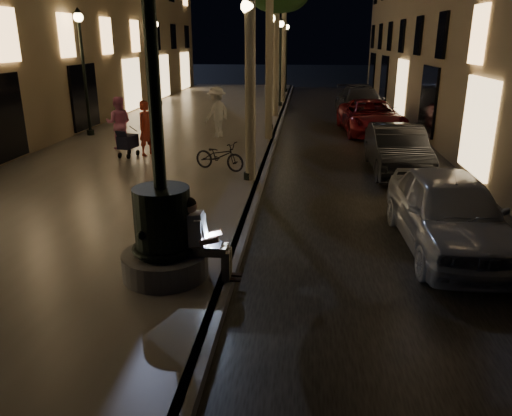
# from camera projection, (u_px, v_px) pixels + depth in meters

# --- Properties ---
(ground) EXTENTS (120.00, 120.00, 0.00)m
(ground) POSITION_uv_depth(u_px,v_px,m) (275.00, 139.00, 20.44)
(ground) COLOR black
(ground) RESTS_ON ground
(cobble_lane) EXTENTS (6.00, 45.00, 0.02)m
(cobble_lane) POSITION_uv_depth(u_px,v_px,m) (349.00, 140.00, 20.16)
(cobble_lane) COLOR black
(cobble_lane) RESTS_ON ground
(promenade) EXTENTS (8.00, 45.00, 0.20)m
(promenade) POSITION_uv_depth(u_px,v_px,m) (180.00, 134.00, 20.78)
(promenade) COLOR #6A665D
(promenade) RESTS_ON ground
(curb_strip) EXTENTS (0.25, 45.00, 0.20)m
(curb_strip) POSITION_uv_depth(u_px,v_px,m) (275.00, 136.00, 20.41)
(curb_strip) COLOR #59595B
(curb_strip) RESTS_ON ground
(fountain_lamppost) EXTENTS (1.40, 1.40, 5.21)m
(fountain_lamppost) POSITION_uv_depth(u_px,v_px,m) (162.00, 217.00, 7.90)
(fountain_lamppost) COLOR #59595B
(fountain_lamppost) RESTS_ON promenade
(seated_man_laptop) EXTENTS (0.99, 0.34, 1.36)m
(seated_man_laptop) POSITION_uv_depth(u_px,v_px,m) (201.00, 236.00, 7.94)
(seated_man_laptop) COLOR gray
(seated_man_laptop) RESTS_ON promenade
(lamp_curb_a) EXTENTS (0.36, 0.36, 4.81)m
(lamp_curb_a) POSITION_uv_depth(u_px,v_px,m) (248.00, 66.00, 12.83)
(lamp_curb_a) COLOR black
(lamp_curb_a) RESTS_ON promenade
(lamp_curb_b) EXTENTS (0.36, 0.36, 4.81)m
(lamp_curb_b) POSITION_uv_depth(u_px,v_px,m) (270.00, 55.00, 20.37)
(lamp_curb_b) COLOR black
(lamp_curb_b) RESTS_ON promenade
(lamp_curb_c) EXTENTS (0.36, 0.36, 4.81)m
(lamp_curb_c) POSITION_uv_depth(u_px,v_px,m) (281.00, 51.00, 27.90)
(lamp_curb_c) COLOR black
(lamp_curb_c) RESTS_ON promenade
(lamp_curb_d) EXTENTS (0.36, 0.36, 4.81)m
(lamp_curb_d) POSITION_uv_depth(u_px,v_px,m) (286.00, 48.00, 35.44)
(lamp_curb_d) COLOR black
(lamp_curb_d) RESTS_ON promenade
(lamp_left_b) EXTENTS (0.36, 0.36, 4.81)m
(lamp_left_b) POSITION_uv_depth(u_px,v_px,m) (82.00, 56.00, 19.14)
(lamp_left_b) COLOR black
(lamp_left_b) RESTS_ON promenade
(lamp_left_c) EXTENTS (0.36, 0.36, 4.81)m
(lamp_left_c) POSITION_uv_depth(u_px,v_px,m) (157.00, 50.00, 28.56)
(lamp_left_c) COLOR black
(lamp_left_c) RESTS_ON promenade
(stroller) EXTENTS (0.56, 0.99, 0.99)m
(stroller) POSITION_uv_depth(u_px,v_px,m) (128.00, 142.00, 16.27)
(stroller) COLOR black
(stroller) RESTS_ON promenade
(car_front) EXTENTS (1.92, 4.47, 1.51)m
(car_front) POSITION_uv_depth(u_px,v_px,m) (449.00, 212.00, 9.54)
(car_front) COLOR #B4B7BC
(car_front) RESTS_ON ground
(car_second) EXTENTS (1.52, 4.32, 1.42)m
(car_second) POSITION_uv_depth(u_px,v_px,m) (397.00, 150.00, 15.08)
(car_second) COLOR black
(car_second) RESTS_ON ground
(car_third) EXTENTS (2.72, 5.24, 1.41)m
(car_third) POSITION_uv_depth(u_px,v_px,m) (371.00, 117.00, 21.32)
(car_third) COLOR maroon
(car_third) RESTS_ON ground
(car_rear) EXTENTS (2.54, 5.46, 1.54)m
(car_rear) POSITION_uv_depth(u_px,v_px,m) (361.00, 103.00, 25.42)
(car_rear) COLOR #2F2F34
(car_rear) RESTS_ON ground
(pedestrian_red) EXTENTS (0.70, 0.78, 1.79)m
(pedestrian_red) POSITION_uv_depth(u_px,v_px,m) (147.00, 128.00, 16.41)
(pedestrian_red) COLOR #BD3925
(pedestrian_red) RESTS_ON promenade
(pedestrian_pink) EXTENTS (0.98, 0.82, 1.81)m
(pedestrian_pink) POSITION_uv_depth(u_px,v_px,m) (119.00, 123.00, 17.35)
(pedestrian_pink) COLOR #C76997
(pedestrian_pink) RESTS_ON promenade
(pedestrian_white) EXTENTS (1.27, 1.45, 1.94)m
(pedestrian_white) POSITION_uv_depth(u_px,v_px,m) (217.00, 112.00, 19.41)
(pedestrian_white) COLOR silver
(pedestrian_white) RESTS_ON promenade
(bicycle) EXTENTS (1.70, 1.10, 0.85)m
(bicycle) POSITION_uv_depth(u_px,v_px,m) (220.00, 156.00, 14.66)
(bicycle) COLOR black
(bicycle) RESTS_ON promenade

